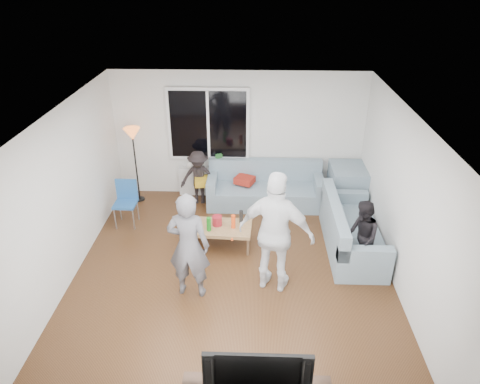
{
  "coord_description": "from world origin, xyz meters",
  "views": [
    {
      "loc": [
        0.32,
        -5.66,
        4.46
      ],
      "look_at": [
        0.1,
        0.6,
        1.15
      ],
      "focal_mm": 33.2,
      "sensor_mm": 36.0,
      "label": 1
    }
  ],
  "objects_px": {
    "player_left": "(189,246)",
    "spectator_back": "(199,178)",
    "floor_lamp": "(136,166)",
    "player_right": "(276,233)",
    "coffee_table": "(219,236)",
    "spectator_right": "(362,237)",
    "sofa_back_section": "(265,185)",
    "side_chair": "(125,204)",
    "television": "(257,368)",
    "sofa_right_section": "(353,227)"
  },
  "relations": [
    {
      "from": "player_left",
      "to": "television",
      "type": "distance_m",
      "value": 2.25
    },
    {
      "from": "coffee_table",
      "to": "floor_lamp",
      "type": "height_order",
      "value": "floor_lamp"
    },
    {
      "from": "player_left",
      "to": "spectator_back",
      "type": "height_order",
      "value": "player_left"
    },
    {
      "from": "player_left",
      "to": "spectator_right",
      "type": "relative_size",
      "value": 1.39
    },
    {
      "from": "player_left",
      "to": "television",
      "type": "bearing_deg",
      "value": 121.7
    },
    {
      "from": "sofa_back_section",
      "to": "side_chair",
      "type": "bearing_deg",
      "value": -161.36
    },
    {
      "from": "coffee_table",
      "to": "spectator_right",
      "type": "xyz_separation_m",
      "value": [
        2.28,
        -0.54,
        0.4
      ]
    },
    {
      "from": "sofa_right_section",
      "to": "player_left",
      "type": "distance_m",
      "value": 2.93
    },
    {
      "from": "sofa_right_section",
      "to": "spectator_back",
      "type": "bearing_deg",
      "value": 61.57
    },
    {
      "from": "sofa_right_section",
      "to": "sofa_back_section",
      "type": "bearing_deg",
      "value": 44.64
    },
    {
      "from": "player_left",
      "to": "sofa_right_section",
      "type": "bearing_deg",
      "value": -148.53
    },
    {
      "from": "sofa_back_section",
      "to": "coffee_table",
      "type": "xyz_separation_m",
      "value": [
        -0.81,
        -1.52,
        -0.22
      ]
    },
    {
      "from": "spectator_back",
      "to": "television",
      "type": "xyz_separation_m",
      "value": [
        1.18,
        -4.8,
        0.19
      ]
    },
    {
      "from": "spectator_right",
      "to": "sofa_right_section",
      "type": "bearing_deg",
      "value": 175.11
    },
    {
      "from": "spectator_right",
      "to": "spectator_back",
      "type": "xyz_separation_m",
      "value": [
        -2.81,
        2.1,
        -0.04
      ]
    },
    {
      "from": "coffee_table",
      "to": "floor_lamp",
      "type": "distance_m",
      "value": 2.47
    },
    {
      "from": "coffee_table",
      "to": "spectator_back",
      "type": "bearing_deg",
      "value": 108.83
    },
    {
      "from": "player_right",
      "to": "sofa_right_section",
      "type": "bearing_deg",
      "value": -124.53
    },
    {
      "from": "player_left",
      "to": "television",
      "type": "xyz_separation_m",
      "value": [
        0.98,
        -2.02,
        -0.08
      ]
    },
    {
      "from": "side_chair",
      "to": "spectator_back",
      "type": "xyz_separation_m",
      "value": [
        1.26,
        0.91,
        0.13
      ]
    },
    {
      "from": "sofa_back_section",
      "to": "floor_lamp",
      "type": "xyz_separation_m",
      "value": [
        -2.6,
        0.09,
        0.36
      ]
    },
    {
      "from": "sofa_back_section",
      "to": "spectator_right",
      "type": "xyz_separation_m",
      "value": [
        1.47,
        -2.07,
        0.18
      ]
    },
    {
      "from": "spectator_back",
      "to": "player_right",
      "type": "bearing_deg",
      "value": -64.09
    },
    {
      "from": "coffee_table",
      "to": "spectator_right",
      "type": "bearing_deg",
      "value": -13.4
    },
    {
      "from": "side_chair",
      "to": "player_right",
      "type": "distance_m",
      "value": 3.23
    },
    {
      "from": "sofa_back_section",
      "to": "sofa_right_section",
      "type": "distance_m",
      "value": 2.1
    },
    {
      "from": "sofa_right_section",
      "to": "coffee_table",
      "type": "height_order",
      "value": "sofa_right_section"
    },
    {
      "from": "sofa_back_section",
      "to": "coffee_table",
      "type": "relative_size",
      "value": 2.09
    },
    {
      "from": "player_left",
      "to": "player_right",
      "type": "bearing_deg",
      "value": -165.51
    },
    {
      "from": "sofa_back_section",
      "to": "spectator_back",
      "type": "relative_size",
      "value": 2.04
    },
    {
      "from": "side_chair",
      "to": "spectator_back",
      "type": "bearing_deg",
      "value": 37.14
    },
    {
      "from": "sofa_back_section",
      "to": "coffee_table",
      "type": "distance_m",
      "value": 1.74
    },
    {
      "from": "floor_lamp",
      "to": "player_right",
      "type": "xyz_separation_m",
      "value": [
        2.7,
        -2.64,
        0.18
      ]
    },
    {
      "from": "spectator_back",
      "to": "player_left",
      "type": "bearing_deg",
      "value": -89.17
    },
    {
      "from": "side_chair",
      "to": "player_right",
      "type": "relative_size",
      "value": 0.45
    },
    {
      "from": "player_right",
      "to": "television",
      "type": "bearing_deg",
      "value": 100.73
    },
    {
      "from": "sofa_right_section",
      "to": "player_right",
      "type": "bearing_deg",
      "value": 127.93
    },
    {
      "from": "sofa_back_section",
      "to": "television",
      "type": "xyz_separation_m",
      "value": [
        -0.16,
        -4.77,
        0.33
      ]
    },
    {
      "from": "coffee_table",
      "to": "spectator_back",
      "type": "distance_m",
      "value": 1.68
    },
    {
      "from": "sofa_right_section",
      "to": "player_left",
      "type": "relative_size",
      "value": 1.19
    },
    {
      "from": "floor_lamp",
      "to": "television",
      "type": "bearing_deg",
      "value": -63.34
    },
    {
      "from": "coffee_table",
      "to": "player_right",
      "type": "xyz_separation_m",
      "value": [
        0.92,
        -1.04,
        0.76
      ]
    },
    {
      "from": "sofa_right_section",
      "to": "side_chair",
      "type": "height_order",
      "value": "side_chair"
    },
    {
      "from": "side_chair",
      "to": "spectator_right",
      "type": "xyz_separation_m",
      "value": [
        4.07,
        -1.19,
        0.17
      ]
    },
    {
      "from": "side_chair",
      "to": "spectator_right",
      "type": "relative_size",
      "value": 0.71
    },
    {
      "from": "sofa_back_section",
      "to": "spectator_back",
      "type": "distance_m",
      "value": 1.35
    },
    {
      "from": "side_chair",
      "to": "player_left",
      "type": "relative_size",
      "value": 0.51
    },
    {
      "from": "player_left",
      "to": "player_right",
      "type": "distance_m",
      "value": 1.27
    },
    {
      "from": "coffee_table",
      "to": "floor_lamp",
      "type": "xyz_separation_m",
      "value": [
        -1.79,
        1.61,
        0.58
      ]
    },
    {
      "from": "coffee_table",
      "to": "spectator_back",
      "type": "xyz_separation_m",
      "value": [
        -0.53,
        1.55,
        0.36
      ]
    }
  ]
}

